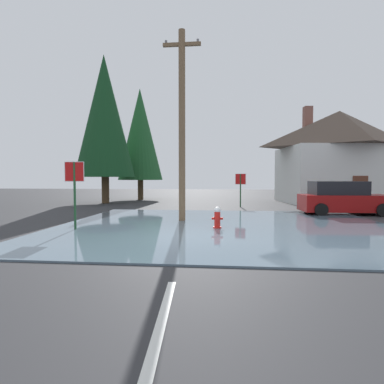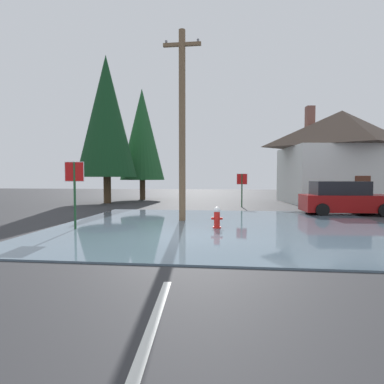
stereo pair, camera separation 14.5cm
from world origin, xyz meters
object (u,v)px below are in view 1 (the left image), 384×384
at_px(stop_sign_near, 75,182).
at_px(pine_tree_mid_left, 105,116).
at_px(fire_hydrant, 217,218).
at_px(utility_pole, 182,123).
at_px(parked_car, 342,199).
at_px(pine_tree_tall_left, 140,135).
at_px(stop_sign_far, 241,183).
at_px(house, 339,155).

bearing_deg(stop_sign_near, pine_tree_mid_left, 106.19).
relative_size(fire_hydrant, utility_pole, 0.10).
relative_size(parked_car, pine_tree_tall_left, 0.47).
relative_size(stop_sign_far, pine_tree_tall_left, 0.23).
relative_size(utility_pole, stop_sign_far, 3.78).
xyz_separation_m(fire_hydrant, stop_sign_far, (1.31, 8.74, 1.11)).
height_order(fire_hydrant, parked_car, parked_car).
relative_size(stop_sign_near, parked_car, 0.56).
height_order(parked_car, pine_tree_mid_left, pine_tree_mid_left).
bearing_deg(fire_hydrant, stop_sign_far, 81.45).
height_order(stop_sign_near, parked_car, stop_sign_near).
relative_size(fire_hydrant, pine_tree_mid_left, 0.08).
bearing_deg(pine_tree_tall_left, utility_pole, -67.67).
height_order(stop_sign_near, pine_tree_mid_left, pine_tree_mid_left).
xyz_separation_m(stop_sign_near, pine_tree_mid_left, (-3.35, 11.55, 4.58)).
xyz_separation_m(house, parked_car, (-2.48, -7.68, -2.73)).
xyz_separation_m(house, pine_tree_mid_left, (-17.13, -2.14, 2.79)).
height_order(fire_hydrant, pine_tree_mid_left, pine_tree_mid_left).
xyz_separation_m(stop_sign_far, pine_tree_mid_left, (-9.69, 2.03, 4.81)).
height_order(house, pine_tree_mid_left, pine_tree_mid_left).
bearing_deg(stop_sign_near, fire_hydrant, 8.94).
bearing_deg(utility_pole, stop_sign_far, 67.40).
bearing_deg(fire_hydrant, stop_sign_near, -171.06).
relative_size(house, pine_tree_tall_left, 0.98).
xyz_separation_m(stop_sign_far, pine_tree_tall_left, (-8.11, 5.92, 4.01)).
relative_size(utility_pole, house, 0.88).
distance_m(fire_hydrant, pine_tree_tall_left, 16.95).
bearing_deg(house, parked_car, -107.92).
distance_m(stop_sign_near, utility_pole, 5.03).
height_order(utility_pole, pine_tree_tall_left, pine_tree_tall_left).
bearing_deg(parked_car, stop_sign_far, 144.67).
distance_m(fire_hydrant, pine_tree_mid_left, 14.87).
relative_size(utility_pole, parked_car, 1.85).
xyz_separation_m(stop_sign_near, stop_sign_far, (6.34, 9.53, -0.23)).
xyz_separation_m(utility_pole, stop_sign_far, (2.86, 6.86, -2.69)).
distance_m(utility_pole, pine_tree_tall_left, 13.88).
xyz_separation_m(stop_sign_far, house, (7.44, 4.17, 2.03)).
bearing_deg(utility_pole, fire_hydrant, -50.60).
bearing_deg(parked_car, fire_hydrant, -140.22).
relative_size(fire_hydrant, pine_tree_tall_left, 0.09).
height_order(house, parked_car, house).
height_order(fire_hydrant, house, house).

